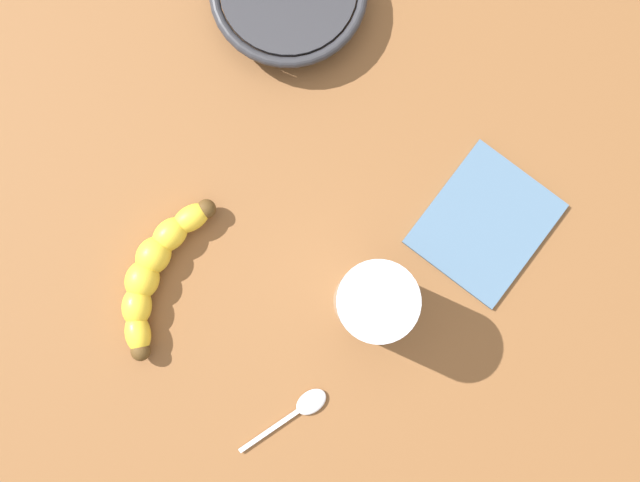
{
  "coord_description": "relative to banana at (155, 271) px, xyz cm",
  "views": [
    {
      "loc": [
        -2.66,
        -10.81,
        77.55
      ],
      "look_at": [
        2.43,
        -6.66,
        5.0
      ],
      "focal_mm": 37.45,
      "sensor_mm": 36.0,
      "label": 1
    }
  ],
  "objects": [
    {
      "name": "smoothie_glass",
      "position": [
        12.24,
        -20.27,
        4.15
      ],
      "size": [
        7.91,
        7.91,
        12.7
      ],
      "color": "silver",
      "rests_on": "wooden_tabletop"
    },
    {
      "name": "banana",
      "position": [
        0.0,
        0.0,
        0.0
      ],
      "size": [
        18.62,
        8.87,
        3.68
      ],
      "rotation": [
        0.0,
        0.0,
        3.41
      ],
      "color": "yellow",
      "rests_on": "wooden_tabletop"
    },
    {
      "name": "teaspoon",
      "position": [
        -0.94,
        -22.02,
        -1.44
      ],
      "size": [
        11.14,
        4.62,
        0.8
      ],
      "rotation": [
        0.0,
        0.0,
        5.99
      ],
      "color": "silver",
      "rests_on": "wooden_tabletop"
    },
    {
      "name": "wooden_tabletop",
      "position": [
        11.48,
        -5.22,
        -3.34
      ],
      "size": [
        120.0,
        120.0,
        3.0
      ],
      "primitive_type": "cube",
      "color": "brown",
      "rests_on": "ground"
    },
    {
      "name": "folded_napkin",
      "position": [
        27.27,
        -24.92,
        -1.54
      ],
      "size": [
        15.03,
        12.85,
        0.6
      ],
      "primitive_type": "cube",
      "rotation": [
        0.0,
        0.0,
        0.03
      ],
      "color": "slate",
      "rests_on": "wooden_tabletop"
    }
  ]
}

